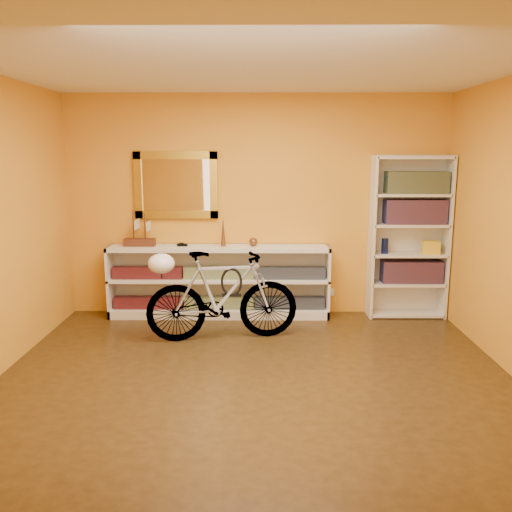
{
  "coord_description": "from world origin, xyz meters",
  "views": [
    {
      "loc": [
        0.04,
        -4.36,
        1.93
      ],
      "look_at": [
        0.0,
        0.7,
        0.95
      ],
      "focal_mm": 37.63,
      "sensor_mm": 36.0,
      "label": 1
    }
  ],
  "objects_px": {
    "bookcase": "(409,238)",
    "helmet": "(161,264)",
    "bicycle": "(223,296)",
    "console_unit": "(219,281)"
  },
  "relations": [
    {
      "from": "bookcase",
      "to": "helmet",
      "type": "xyz_separation_m",
      "value": [
        -2.73,
        -0.94,
        -0.12
      ]
    },
    {
      "from": "bookcase",
      "to": "bicycle",
      "type": "height_order",
      "value": "bookcase"
    },
    {
      "from": "bookcase",
      "to": "bicycle",
      "type": "relative_size",
      "value": 1.18
    },
    {
      "from": "bicycle",
      "to": "bookcase",
      "type": "bearing_deg",
      "value": -78.11
    },
    {
      "from": "bookcase",
      "to": "console_unit",
      "type": "bearing_deg",
      "value": -179.36
    },
    {
      "from": "bookcase",
      "to": "helmet",
      "type": "distance_m",
      "value": 2.89
    },
    {
      "from": "bicycle",
      "to": "console_unit",
      "type": "bearing_deg",
      "value": -2.64
    },
    {
      "from": "bookcase",
      "to": "helmet",
      "type": "bearing_deg",
      "value": -161.07
    },
    {
      "from": "console_unit",
      "to": "bicycle",
      "type": "relative_size",
      "value": 1.62
    },
    {
      "from": "helmet",
      "to": "bicycle",
      "type": "bearing_deg",
      "value": 9.54
    }
  ]
}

